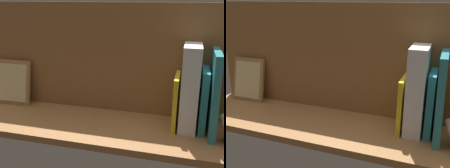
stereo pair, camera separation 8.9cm
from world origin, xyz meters
The scene contains 7 objects.
ground_plane centered at (0.00, 0.00, -1.10)cm, with size 109.53×29.11×2.20cm, color #9E6B3D.
shelf_back_panel centered at (0.00, -12.30, 19.29)cm, with size 109.53×1.50×38.58cm, color olive.
book_2 centered at (-30.86, -2.85, 12.74)cm, with size 2.01×16.61×25.49cm, color teal.
book_3 centered at (-28.15, -4.98, 9.71)cm, with size 2.05×12.35×19.42cm, color teal.
dictionary_thick_white centered at (-23.82, -4.47, 13.36)cm, with size 5.24×13.16×26.72cm, color white.
book_4 centered at (-19.86, -4.60, 8.52)cm, with size 1.33×13.12×17.03cm, color yellow.
picture_frame_leaning centered at (42.07, -8.37, 8.43)cm, with size 13.84×4.90×17.12cm.
Camera 1 is at (-23.19, 81.64, 40.65)cm, focal length 45.15 mm.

